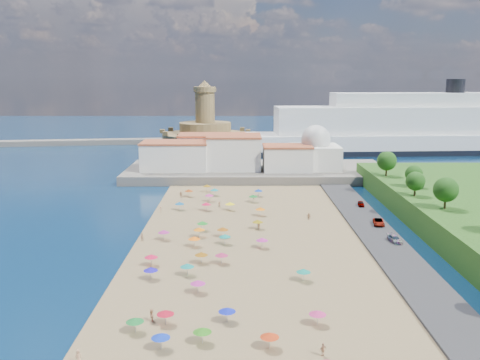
{
  "coord_description": "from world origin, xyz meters",
  "views": [
    {
      "loc": [
        3.72,
        -110.65,
        34.75
      ],
      "look_at": [
        4.0,
        25.0,
        8.0
      ],
      "focal_mm": 40.0,
      "sensor_mm": 36.0,
      "label": 1
    }
  ],
  "objects": [
    {
      "name": "ground",
      "position": [
        0.0,
        0.0,
        0.0
      ],
      "size": [
        700.0,
        700.0,
        0.0
      ],
      "primitive_type": "plane",
      "color": "#071938",
      "rests_on": "ground"
    },
    {
      "name": "terrace",
      "position": [
        10.0,
        73.0,
        1.5
      ],
      "size": [
        90.0,
        36.0,
        3.0
      ],
      "primitive_type": "cube",
      "color": "#59544C",
      "rests_on": "ground"
    },
    {
      "name": "jetty",
      "position": [
        -12.0,
        108.0,
        1.2
      ],
      "size": [
        18.0,
        70.0,
        2.4
      ],
      "primitive_type": "cube",
      "color": "#59544C",
      "rests_on": "ground"
    },
    {
      "name": "breakwater",
      "position": [
        -110.0,
        153.0,
        1.3
      ],
      "size": [
        199.03,
        34.77,
        2.6
      ],
      "primitive_type": "cube",
      "rotation": [
        0.0,
        0.0,
        0.14
      ],
      "color": "#59544C",
      "rests_on": "ground"
    },
    {
      "name": "waterfront_buildings",
      "position": [
        -3.05,
        73.64,
        7.88
      ],
      "size": [
        57.0,
        29.0,
        11.0
      ],
      "color": "silver",
      "rests_on": "terrace"
    },
    {
      "name": "domed_building",
      "position": [
        30.0,
        71.0,
        8.97
      ],
      "size": [
        16.0,
        16.0,
        15.0
      ],
      "color": "silver",
      "rests_on": "terrace"
    },
    {
      "name": "fortress",
      "position": [
        -12.0,
        138.0,
        6.68
      ],
      "size": [
        40.0,
        40.0,
        32.4
      ],
      "color": "olive",
      "rests_on": "ground"
    },
    {
      "name": "cruise_ship",
      "position": [
        80.07,
        128.4,
        9.76
      ],
      "size": [
        151.84,
        31.36,
        32.95
      ],
      "color": "black",
      "rests_on": "ground"
    },
    {
      "name": "beach_parasols",
      "position": [
        -1.06,
        -14.29,
        2.15
      ],
      "size": [
        30.36,
        112.31,
        2.2
      ],
      "color": "gray",
      "rests_on": "beach"
    },
    {
      "name": "beachgoers",
      "position": [
        -1.94,
        0.01,
        1.11
      ],
      "size": [
        38.75,
        90.07,
        1.9
      ],
      "color": "tan",
      "rests_on": "beach"
    },
    {
      "name": "parked_cars",
      "position": [
        36.0,
        7.82,
        1.38
      ],
      "size": [
        3.1,
        35.43,
        1.42
      ],
      "color": "gray",
      "rests_on": "promenade"
    },
    {
      "name": "hillside_trees",
      "position": [
        48.08,
        -3.26,
        9.91
      ],
      "size": [
        11.89,
        103.14,
        7.16
      ],
      "color": "#382314",
      "rests_on": "hillside"
    }
  ]
}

